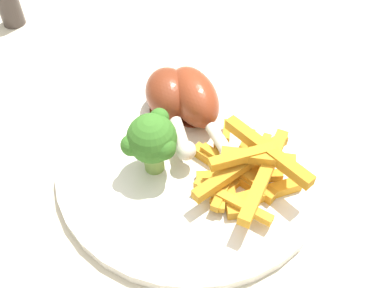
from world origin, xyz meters
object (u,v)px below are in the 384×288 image
dining_table (251,226)px  chicken_drumstick_near (195,100)px  chicken_drumstick_far (170,97)px  pepper_shaker (9,6)px  broccoli_floret_front (152,140)px  dinner_plate (192,161)px  carrot_fries_pile (245,170)px

dining_table → chicken_drumstick_near: bearing=147.7°
chicken_drumstick_far → pepper_shaker: 0.29m
broccoli_floret_front → chicken_drumstick_far: 0.08m
chicken_drumstick_far → chicken_drumstick_near: bearing=-0.4°
dining_table → chicken_drumstick_far: (-0.10, 0.05, 0.14)m
chicken_drumstick_far → pepper_shaker: size_ratio=2.23×
chicken_drumstick_near → chicken_drumstick_far: (-0.03, 0.00, -0.00)m
chicken_drumstick_far → pepper_shaker: (-0.26, 0.14, -0.01)m
dinner_plate → pepper_shaker: pepper_shaker is taller
broccoli_floret_front → pepper_shaker: 0.34m
chicken_drumstick_far → pepper_shaker: bearing=150.8°
chicken_drumstick_near → dinner_plate: bearing=-82.1°
dining_table → carrot_fries_pile: 0.14m
dinner_plate → pepper_shaker: 0.35m
chicken_drumstick_near → chicken_drumstick_far: bearing=179.6°
dinner_plate → chicken_drumstick_near: size_ratio=2.11×
chicken_drumstick_near → pepper_shaker: size_ratio=2.33×
dinner_plate → chicken_drumstick_near: 0.06m
broccoli_floret_front → chicken_drumstick_near: bearing=71.8°
chicken_drumstick_near → pepper_shaker: (-0.28, 0.14, -0.01)m
broccoli_floret_front → carrot_fries_pile: bearing=1.2°
carrot_fries_pile → chicken_drumstick_far: size_ratio=1.06×
broccoli_floret_front → chicken_drumstick_far: (-0.00, 0.08, -0.02)m
dinner_plate → chicken_drumstick_far: bearing=121.7°
broccoli_floret_front → pepper_shaker: (-0.26, 0.22, -0.03)m
dinner_plate → carrot_fries_pile: 0.06m
carrot_fries_pile → chicken_drumstick_far: chicken_drumstick_far is taller
dinner_plate → chicken_drumstick_near: chicken_drumstick_near is taller
broccoli_floret_front → chicken_drumstick_near: size_ratio=0.52×
dinner_plate → chicken_drumstick_far: (-0.03, 0.06, 0.03)m
chicken_drumstick_near → pepper_shaker: chicken_drumstick_near is taller
carrot_fries_pile → broccoli_floret_front: bearing=-178.8°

